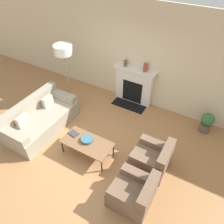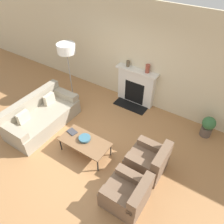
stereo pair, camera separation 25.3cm
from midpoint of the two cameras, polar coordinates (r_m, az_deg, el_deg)
name	(u,v)px [view 2 (the right image)]	position (r m, az deg, el deg)	size (l,w,h in m)	color
ground_plane	(84,150)	(5.43, -5.91, -10.00)	(18.00, 18.00, 0.00)	#A87547
wall_back	(138,56)	(6.21, 7.89, 14.31)	(18.00, 0.06, 2.90)	beige
fireplace	(136,87)	(6.52, 7.35, 6.52)	(1.24, 0.59, 1.12)	silver
couch	(41,116)	(6.08, -16.88, -1.10)	(0.95, 1.97, 0.80)	#9E937F
armchair_near	(127,194)	(4.45, 5.72, -20.61)	(0.80, 0.74, 0.77)	brown
armchair_far	(148,161)	(4.93, 10.97, -12.46)	(0.80, 0.74, 0.77)	brown
coffee_table	(85,142)	(5.11, -5.71, -7.84)	(1.17, 0.60, 0.40)	brown
bowl	(85,138)	(5.09, -5.74, -6.86)	(0.28, 0.28, 0.07)	#38667A
book	(72,132)	(5.32, -9.03, -5.16)	(0.26, 0.21, 0.02)	#38383D
floor_lamp	(67,52)	(6.27, -10.58, 15.12)	(0.51, 0.51, 1.77)	gray
mantel_vase_left	(128,64)	(6.30, 5.35, 12.46)	(0.10, 0.10, 0.17)	brown
mantel_vase_center_left	(148,69)	(6.07, 10.47, 11.07)	(0.12, 0.12, 0.23)	brown
potted_plant	(208,126)	(6.08, 24.87, -3.37)	(0.33, 0.33, 0.58)	brown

